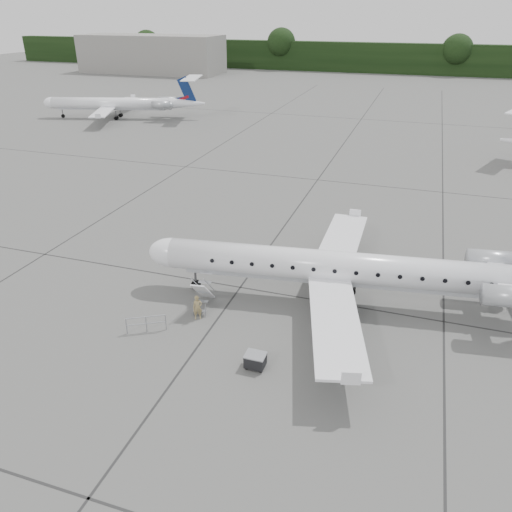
% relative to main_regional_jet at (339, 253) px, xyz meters
% --- Properties ---
extents(ground, '(320.00, 320.00, 0.00)m').
position_rel_main_regional_jet_xyz_m(ground, '(-2.06, -2.82, -3.47)').
color(ground, '#565654').
rests_on(ground, ground).
extents(treeline, '(260.00, 4.00, 8.00)m').
position_rel_main_regional_jet_xyz_m(treeline, '(-2.06, 127.18, 0.53)').
color(treeline, black).
rests_on(treeline, ground).
extents(terminal_building, '(40.00, 14.00, 10.00)m').
position_rel_main_regional_jet_xyz_m(terminal_building, '(-72.06, 107.18, 1.53)').
color(terminal_building, gray).
rests_on(terminal_building, ground).
extents(main_regional_jet, '(29.46, 22.99, 6.94)m').
position_rel_main_regional_jet_xyz_m(main_regional_jet, '(0.00, 0.00, 0.00)').
color(main_regional_jet, white).
rests_on(main_regional_jet, ground).
extents(airstair, '(1.14, 2.31, 2.17)m').
position_rel_main_regional_jet_xyz_m(airstair, '(-7.59, -3.19, -2.38)').
color(airstair, white).
rests_on(airstair, ground).
extents(passenger, '(0.67, 0.59, 1.54)m').
position_rel_main_regional_jet_xyz_m(passenger, '(-7.42, -4.44, -2.70)').
color(passenger, '#958151').
rests_on(passenger, ground).
extents(safety_railing, '(1.96, 1.14, 1.00)m').
position_rel_main_regional_jet_xyz_m(safety_railing, '(-9.65, -6.61, -2.97)').
color(safety_railing, '#93969C').
rests_on(safety_railing, ground).
extents(baggage_cart, '(1.02, 0.82, 0.88)m').
position_rel_main_regional_jet_xyz_m(baggage_cart, '(-2.73, -7.66, -3.03)').
color(baggage_cart, black).
rests_on(baggage_cart, ground).
extents(bg_regional_left, '(29.61, 24.52, 6.74)m').
position_rel_main_regional_jet_xyz_m(bg_regional_left, '(-46.05, 46.39, -0.10)').
color(bg_regional_left, white).
rests_on(bg_regional_left, ground).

